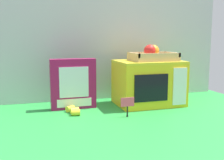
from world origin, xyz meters
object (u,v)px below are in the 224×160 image
(toy_microwave, at_px, (149,83))
(cookie_set_box, at_px, (73,84))
(price_sign, at_px, (127,104))
(loose_toy_banana, at_px, (73,110))
(food_groups_crate, at_px, (153,56))

(toy_microwave, bearing_deg, cookie_set_box, 176.02)
(price_sign, xyz_separation_m, loose_toy_banana, (-0.25, 0.14, -0.05))
(cookie_set_box, bearing_deg, loose_toy_banana, -100.06)
(toy_microwave, height_order, food_groups_crate, food_groups_crate)
(toy_microwave, height_order, cookie_set_box, cookie_set_box)
(toy_microwave, height_order, price_sign, toy_microwave)
(cookie_set_box, bearing_deg, price_sign, -47.57)
(cookie_set_box, bearing_deg, toy_microwave, -3.98)
(food_groups_crate, height_order, cookie_set_box, food_groups_crate)
(cookie_set_box, distance_m, price_sign, 0.35)
(food_groups_crate, xyz_separation_m, price_sign, (-0.23, -0.20, -0.23))
(toy_microwave, xyz_separation_m, cookie_set_box, (-0.45, 0.03, 0.01))
(cookie_set_box, relative_size, loose_toy_banana, 2.15)
(toy_microwave, distance_m, price_sign, 0.31)
(loose_toy_banana, bearing_deg, price_sign, -30.44)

